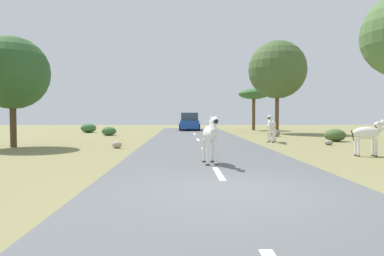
# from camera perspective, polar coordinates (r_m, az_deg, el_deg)

# --- Properties ---
(ground_plane) EXTENTS (90.00, 90.00, 0.00)m
(ground_plane) POSITION_cam_1_polar(r_m,az_deg,el_deg) (7.05, 7.44, -10.90)
(ground_plane) COLOR olive
(road) EXTENTS (6.00, 64.00, 0.05)m
(road) POSITION_cam_1_polar(r_m,az_deg,el_deg) (7.02, 6.32, -10.74)
(road) COLOR #56595B
(road) RESTS_ON ground_plane
(lane_markings) EXTENTS (0.16, 56.00, 0.01)m
(lane_markings) POSITION_cam_1_polar(r_m,az_deg,el_deg) (6.06, 7.66, -12.59)
(lane_markings) COLOR silver
(lane_markings) RESTS_ON road
(zebra_0) EXTENTS (0.53, 1.66, 1.57)m
(zebra_0) POSITION_cam_1_polar(r_m,az_deg,el_deg) (10.53, 3.18, -1.10)
(zebra_0) COLOR silver
(zebra_0) RESTS_ON road
(zebra_1) EXTENTS (1.56, 0.47, 1.47)m
(zebra_1) POSITION_cam_1_polar(r_m,az_deg,el_deg) (14.58, 27.75, -0.85)
(zebra_1) COLOR silver
(zebra_1) RESTS_ON ground_plane
(zebra_3) EXTENTS (0.95, 1.63, 1.63)m
(zebra_3) POSITION_cam_1_polar(r_m,az_deg,el_deg) (19.95, 13.34, 0.41)
(zebra_3) COLOR silver
(zebra_3) RESTS_ON ground_plane
(car_0) EXTENTS (2.04, 4.35, 1.74)m
(car_0) POSITION_cam_1_polar(r_m,az_deg,el_deg) (33.61, -0.44, 1.00)
(car_0) COLOR #1E479E
(car_0) RESTS_ON road
(tree_2) EXTENTS (4.90, 4.90, 7.88)m
(tree_2) POSITION_cam_1_polar(r_m,az_deg,el_deg) (29.86, 14.29, 9.55)
(tree_2) COLOR brown
(tree_2) RESTS_ON ground_plane
(tree_3) EXTENTS (3.10, 3.10, 4.27)m
(tree_3) POSITION_cam_1_polar(r_m,az_deg,el_deg) (35.10, 10.45, 5.61)
(tree_3) COLOR brown
(tree_3) RESTS_ON ground_plane
(tree_4) EXTENTS (3.54, 3.54, 5.42)m
(tree_4) POSITION_cam_1_polar(r_m,az_deg,el_deg) (18.76, -28.23, 8.23)
(tree_4) COLOR #4C3823
(tree_4) RESTS_ON ground_plane
(bush_0) EXTENTS (1.35, 1.22, 0.81)m
(bush_0) POSITION_cam_1_polar(r_m,az_deg,el_deg) (31.20, -17.15, -0.01)
(bush_0) COLOR #386633
(bush_0) RESTS_ON ground_plane
(bush_1) EXTENTS (1.11, 1.00, 0.67)m
(bush_1) POSITION_cam_1_polar(r_m,az_deg,el_deg) (26.51, -13.92, -0.52)
(bush_1) COLOR #386633
(bush_1) RESTS_ON ground_plane
(bush_4) EXTENTS (1.25, 1.12, 0.75)m
(bush_4) POSITION_cam_1_polar(r_m,az_deg,el_deg) (21.80, 23.10, -1.13)
(bush_4) COLOR #425B2D
(bush_4) RESTS_ON ground_plane
(rock_0) EXTENTS (0.77, 0.57, 0.49)m
(rock_0) POSITION_cam_1_polar(r_m,az_deg,el_deg) (25.17, 13.93, -0.88)
(rock_0) COLOR gray
(rock_0) RESTS_ON ground_plane
(rock_1) EXTENTS (0.45, 0.37, 0.27)m
(rock_1) POSITION_cam_1_polar(r_m,az_deg,el_deg) (19.15, 22.18, -2.29)
(rock_1) COLOR gray
(rock_1) RESTS_ON ground_plane
(rock_2) EXTENTS (0.48, 0.39, 0.33)m
(rock_2) POSITION_cam_1_polar(r_m,az_deg,el_deg) (16.48, -12.62, -2.79)
(rock_2) COLOR #A89E8C
(rock_2) RESTS_ON ground_plane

